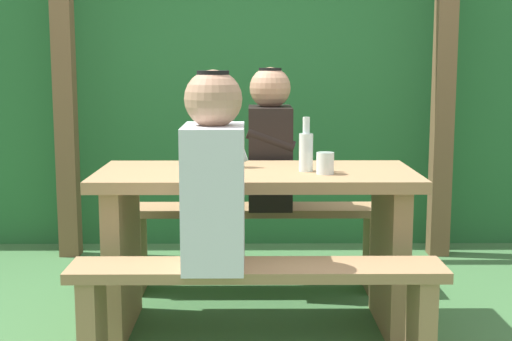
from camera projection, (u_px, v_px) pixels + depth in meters
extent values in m
plane|color=#3E6E3D|center=(256.00, 328.00, 3.27)|extent=(12.00, 12.00, 0.00)
cube|color=#266532|center=(254.00, 102.00, 5.06)|extent=(6.40, 0.83, 1.85)
cube|color=brown|center=(65.00, 98.00, 4.36)|extent=(0.12, 0.12, 1.97)
cube|color=brown|center=(443.00, 98.00, 4.38)|extent=(0.12, 0.12, 1.97)
cube|color=#9E7A51|center=(256.00, 176.00, 3.17)|extent=(1.40, 0.64, 0.05)
cube|color=#9E7A51|center=(122.00, 256.00, 3.22)|extent=(0.08, 0.54, 0.68)
cube|color=#9E7A51|center=(389.00, 256.00, 3.22)|extent=(0.08, 0.54, 0.68)
cube|color=#9E7A51|center=(257.00, 270.00, 2.67)|extent=(1.40, 0.24, 0.04)
cube|color=#9E7A51|center=(93.00, 329.00, 2.70)|extent=(0.07, 0.22, 0.42)
cube|color=#9E7A51|center=(421.00, 328.00, 2.71)|extent=(0.07, 0.22, 0.42)
cube|color=#9E7A51|center=(255.00, 210.00, 3.74)|extent=(1.40, 0.24, 0.04)
cube|color=#9E7A51|center=(138.00, 252.00, 3.77)|extent=(0.07, 0.22, 0.42)
cube|color=#9E7A51|center=(373.00, 252.00, 3.78)|extent=(0.07, 0.22, 0.42)
cube|color=silver|center=(214.00, 196.00, 2.62)|extent=(0.22, 0.34, 0.52)
sphere|color=tan|center=(213.00, 99.00, 2.57)|extent=(0.21, 0.21, 0.21)
cylinder|color=black|center=(213.00, 74.00, 2.56)|extent=(0.12, 0.12, 0.02)
cylinder|color=silver|center=(216.00, 163.00, 2.75)|extent=(0.25, 0.07, 0.15)
cube|color=black|center=(270.00, 157.00, 3.70)|extent=(0.22, 0.34, 0.52)
sphere|color=tan|center=(270.00, 88.00, 3.65)|extent=(0.21, 0.21, 0.21)
cylinder|color=black|center=(270.00, 70.00, 3.64)|extent=(0.12, 0.12, 0.02)
cylinder|color=black|center=(271.00, 140.00, 3.55)|extent=(0.25, 0.07, 0.15)
cylinder|color=silver|center=(325.00, 163.00, 3.06)|extent=(0.08, 0.08, 0.09)
cylinder|color=silver|center=(306.00, 152.00, 3.12)|extent=(0.06, 0.06, 0.17)
cylinder|color=silver|center=(306.00, 125.00, 3.11)|extent=(0.03, 0.03, 0.07)
cylinder|color=silver|center=(229.00, 149.00, 3.25)|extent=(0.07, 0.07, 0.17)
cylinder|color=silver|center=(229.00, 124.00, 3.23)|extent=(0.03, 0.03, 0.06)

